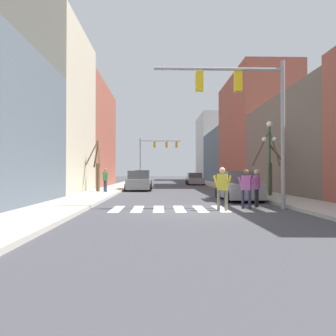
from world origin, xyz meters
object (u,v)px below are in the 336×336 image
traffic_signal_near (247,102)px  pedestrian_on_left_sidewalk (105,178)px  traffic_signal_far (155,150)px  car_parked_right_far (143,179)px  car_parked_left_mid (195,179)px  car_parked_left_near (238,187)px  pedestrian_crossing_street (246,185)px  street_lamp_right_corner (270,143)px  street_tree_left_mid (270,168)px  car_driving_toward_lane (139,181)px  street_tree_left_near (97,169)px  pedestrian_on_right_sidewalk (222,185)px  pedestrian_near_right_corner (257,185)px

traffic_signal_near → pedestrian_on_left_sidewalk: (-7.83, 10.22, -3.45)m
traffic_signal_far → car_parked_right_far: traffic_signal_far is taller
car_parked_left_mid → car_parked_right_far: size_ratio=0.90×
car_parked_left_near → pedestrian_crossing_street: 4.47m
street_lamp_right_corner → street_tree_left_mid: street_lamp_right_corner is taller
car_parked_left_mid → car_parked_left_near: 23.00m
car_parked_left_near → pedestrian_on_left_sidewalk: size_ratio=2.59×
car_parked_right_far → pedestrian_on_left_sidewalk: (-2.11, -13.06, 0.34)m
traffic_signal_far → car_parked_left_mid: size_ratio=1.54×
car_parked_left_mid → pedestrian_crossing_street: 27.42m
car_driving_toward_lane → street_tree_left_mid: (8.91, -7.67, 1.07)m
car_parked_left_mid → street_tree_left_near: (-9.15, -16.68, 1.09)m
traffic_signal_near → car_parked_left_mid: traffic_signal_near is taller
car_parked_right_far → street_tree_left_near: size_ratio=1.20×
pedestrian_on_left_sidewalk → street_lamp_right_corner: bearing=34.3°
car_parked_right_far → car_parked_left_mid: bearing=-57.0°
traffic_signal_far → pedestrian_on_right_sidewalk: size_ratio=3.63×
car_parked_left_mid → car_parked_right_far: 7.59m
car_parked_left_mid → pedestrian_on_right_sidewalk: bearing=176.2°
car_driving_toward_lane → car_parked_right_far: 8.75m
pedestrian_near_right_corner → street_tree_left_near: bearing=71.3°
car_driving_toward_lane → car_parked_right_far: (-0.12, 8.74, 0.04)m
car_parked_left_near → car_parked_right_far: bearing=18.7°
street_lamp_right_corner → pedestrian_on_left_sidewalk: (-10.82, 4.26, -2.21)m
car_parked_right_far → street_tree_left_mid: 18.76m
car_driving_toward_lane → car_parked_left_mid: size_ratio=1.12×
pedestrian_on_left_sidewalk → pedestrian_on_right_sidewalk: bearing=-2.8°
pedestrian_on_right_sidewalk → pedestrian_near_right_corner: size_ratio=1.04×
traffic_signal_far → pedestrian_on_left_sidewalk: bearing=-98.4°
pedestrian_crossing_street → street_tree_left_near: bearing=156.2°
traffic_signal_near → pedestrian_crossing_street: bearing=166.4°
pedestrian_on_right_sidewalk → car_parked_left_near: bearing=87.7°
car_parked_left_mid → street_tree_left_mid: bearing=-172.6°
pedestrian_on_right_sidewalk → pedestrian_near_right_corner: 2.25m
traffic_signal_far → car_parked_left_mid: traffic_signal_far is taller
car_parked_right_far → pedestrian_near_right_corner: (6.32, -22.58, 0.18)m
car_driving_toward_lane → street_tree_left_mid: street_tree_left_mid is taller
car_driving_toward_lane → car_parked_left_mid: car_driving_toward_lane is taller
street_lamp_right_corner → street_tree_left_near: street_lamp_right_corner is taller
traffic_signal_near → pedestrian_crossing_street: 3.62m
street_tree_left_near → street_tree_left_mid: size_ratio=0.92×
car_driving_toward_lane → street_lamp_right_corner: bearing=-135.0°
car_parked_right_far → street_tree_left_near: street_tree_left_near is taller
traffic_signal_near → pedestrian_on_right_sidewalk: bearing=-153.4°
traffic_signal_near → pedestrian_on_left_sidewalk: 13.33m
street_lamp_right_corner → pedestrian_crossing_street: street_lamp_right_corner is taller
car_driving_toward_lane → pedestrian_crossing_street: (5.54, -14.53, 0.21)m
traffic_signal_far → pedestrian_on_left_sidewalk: (-3.35, -22.65, -3.62)m
traffic_signal_far → pedestrian_crossing_street: (4.42, -32.86, -3.79)m
traffic_signal_near → car_driving_toward_lane: traffic_signal_near is taller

